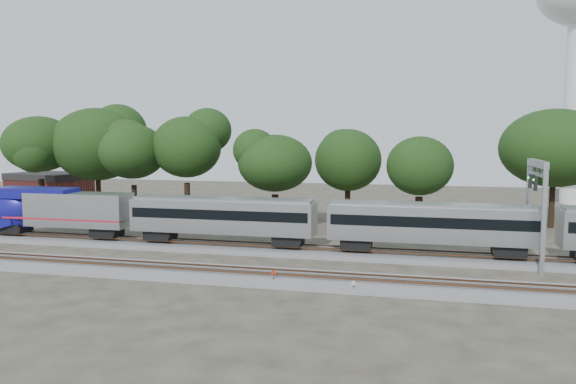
# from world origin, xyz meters

# --- Properties ---
(ground) EXTENTS (160.00, 160.00, 0.00)m
(ground) POSITION_xyz_m (0.00, 0.00, 0.00)
(ground) COLOR #383328
(ground) RESTS_ON ground
(track_far) EXTENTS (160.00, 5.00, 0.73)m
(track_far) POSITION_xyz_m (0.00, 6.00, 0.21)
(track_far) COLOR slate
(track_far) RESTS_ON ground
(track_near) EXTENTS (160.00, 5.00, 0.73)m
(track_near) POSITION_xyz_m (0.00, -4.00, 0.21)
(track_near) COLOR slate
(track_near) RESTS_ON ground
(train) EXTENTS (92.51, 3.19, 4.71)m
(train) POSITION_xyz_m (17.19, 6.00, 3.27)
(train) COLOR #B1B3B9
(train) RESTS_ON ground
(switch_stand_red) EXTENTS (0.34, 0.10, 1.06)m
(switch_stand_red) POSITION_xyz_m (5.86, -5.22, 0.68)
(switch_stand_red) COLOR #512D19
(switch_stand_red) RESTS_ON ground
(switch_stand_white) EXTENTS (0.28, 0.10, 0.90)m
(switch_stand_white) POSITION_xyz_m (11.82, -6.20, 0.57)
(switch_stand_white) COLOR #512D19
(switch_stand_white) RESTS_ON ground
(switch_lever) EXTENTS (0.57, 0.44, 0.30)m
(switch_lever) POSITION_xyz_m (8.45, -5.91, 0.15)
(switch_lever) COLOR #512D19
(switch_lever) RESTS_ON ground
(signal_gantry) EXTENTS (0.61, 7.25, 8.82)m
(signal_gantry) POSITION_xyz_m (25.44, 6.00, 6.43)
(signal_gantry) COLOR gray
(signal_gantry) RESTS_ON ground
(brick_building) EXTENTS (12.21, 9.74, 5.22)m
(brick_building) POSITION_xyz_m (-37.94, 28.83, 2.63)
(brick_building) COLOR maroon
(brick_building) RESTS_ON ground
(tree_0) EXTENTS (9.85, 9.85, 13.88)m
(tree_0) POSITION_xyz_m (-31.46, 18.58, 9.68)
(tree_0) COLOR black
(tree_0) RESTS_ON ground
(tree_1) EXTENTS (9.80, 9.80, 13.81)m
(tree_1) POSITION_xyz_m (-24.73, 20.90, 9.63)
(tree_1) COLOR black
(tree_1) RESTS_ON ground
(tree_2) EXTENTS (8.98, 8.98, 12.66)m
(tree_2) POSITION_xyz_m (-18.00, 18.01, 8.82)
(tree_2) COLOR black
(tree_2) RESTS_ON ground
(tree_3) EXTENTS (9.53, 9.53, 13.44)m
(tree_3) POSITION_xyz_m (-11.56, 19.18, 9.37)
(tree_3) COLOR black
(tree_3) RESTS_ON ground
(tree_4) EXTENTS (7.82, 7.82, 11.03)m
(tree_4) POSITION_xyz_m (0.08, 17.03, 7.67)
(tree_4) COLOR black
(tree_4) RESTS_ON ground
(tree_5) EXTENTS (7.83, 7.83, 11.03)m
(tree_5) POSITION_xyz_m (7.06, 26.48, 7.68)
(tree_5) COLOR black
(tree_5) RESTS_ON ground
(tree_6) EXTENTS (7.57, 7.57, 10.67)m
(tree_6) POSITION_xyz_m (15.90, 19.74, 7.42)
(tree_6) COLOR black
(tree_6) RESTS_ON ground
(tree_7) EXTENTS (9.49, 9.49, 13.38)m
(tree_7) POSITION_xyz_m (31.00, 26.69, 9.32)
(tree_7) COLOR black
(tree_7) RESTS_ON ground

